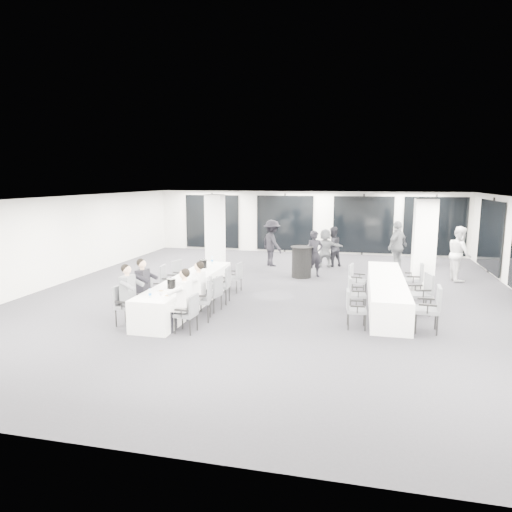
{
  "coord_description": "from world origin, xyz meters",
  "views": [
    {
      "loc": [
        2.41,
        -12.69,
        3.35
      ],
      "look_at": [
        -0.47,
        -0.2,
        1.18
      ],
      "focal_mm": 32.0,
      "sensor_mm": 36.0,
      "label": 1
    }
  ],
  "objects_px": {
    "chair_side_left_mid": "(354,292)",
    "standing_guest_g": "(216,235)",
    "chair_side_right_near": "(431,306)",
    "ice_bucket_near": "(171,283)",
    "chair_main_left_near": "(124,302)",
    "standing_guest_c": "(272,240)",
    "banquet_table_side": "(386,292)",
    "standing_guest_b": "(332,244)",
    "chair_main_right_mid": "(214,291)",
    "chair_side_left_far": "(355,278)",
    "chair_main_left_mid": "(155,288)",
    "chair_main_left_fourth": "(168,280)",
    "chair_side_right_mid": "(423,291)",
    "standing_guest_a": "(315,251)",
    "chair_main_left_second": "(139,295)",
    "chair_side_right_far": "(416,278)",
    "chair_side_left_near": "(353,306)",
    "standing_guest_f": "(325,246)",
    "ice_bucket_far": "(203,264)",
    "standing_guest_e": "(427,239)",
    "chair_main_left_far": "(181,274)",
    "standing_guest_d": "(397,243)",
    "banquet_table_main": "(188,292)",
    "chair_main_right_far": "(235,275)",
    "standing_guest_h": "(460,250)",
    "chair_main_right_near": "(189,311)",
    "chair_main_right_fourth": "(223,283)",
    "chair_main_right_second": "(204,297)",
    "cocktail_table": "(302,262)"
  },
  "relations": [
    {
      "from": "chair_side_right_mid",
      "to": "standing_guest_g",
      "type": "height_order",
      "value": "standing_guest_g"
    },
    {
      "from": "standing_guest_d",
      "to": "standing_guest_g",
      "type": "distance_m",
      "value": 7.33
    },
    {
      "from": "chair_main_left_far",
      "to": "ice_bucket_far",
      "type": "bearing_deg",
      "value": 98.42
    },
    {
      "from": "chair_main_left_mid",
      "to": "chair_side_left_near",
      "type": "bearing_deg",
      "value": 68.71
    },
    {
      "from": "chair_main_left_near",
      "to": "standing_guest_c",
      "type": "distance_m",
      "value": 8.18
    },
    {
      "from": "chair_side_right_near",
      "to": "standing_guest_h",
      "type": "distance_m",
      "value": 5.98
    },
    {
      "from": "chair_side_right_far",
      "to": "standing_guest_c",
      "type": "distance_m",
      "value": 6.24
    },
    {
      "from": "chair_side_left_far",
      "to": "standing_guest_b",
      "type": "distance_m",
      "value": 4.53
    },
    {
      "from": "banquet_table_side",
      "to": "standing_guest_b",
      "type": "bearing_deg",
      "value": 108.41
    },
    {
      "from": "banquet_table_main",
      "to": "standing_guest_c",
      "type": "xyz_separation_m",
      "value": [
        1.09,
        6.07,
        0.64
      ]
    },
    {
      "from": "chair_side_left_near",
      "to": "standing_guest_f",
      "type": "relative_size",
      "value": 0.52
    },
    {
      "from": "standing_guest_a",
      "to": "standing_guest_f",
      "type": "xyz_separation_m",
      "value": [
        0.22,
        1.76,
        -0.06
      ]
    },
    {
      "from": "chair_main_left_second",
      "to": "ice_bucket_far",
      "type": "bearing_deg",
      "value": 155.36
    },
    {
      "from": "standing_guest_g",
      "to": "standing_guest_e",
      "type": "bearing_deg",
      "value": 46.18
    },
    {
      "from": "standing_guest_c",
      "to": "standing_guest_d",
      "type": "distance_m",
      "value": 4.65
    },
    {
      "from": "chair_main_left_near",
      "to": "standing_guest_c",
      "type": "height_order",
      "value": "standing_guest_c"
    },
    {
      "from": "banquet_table_side",
      "to": "standing_guest_g",
      "type": "height_order",
      "value": "standing_guest_g"
    },
    {
      "from": "chair_main_left_second",
      "to": "standing_guest_a",
      "type": "bearing_deg",
      "value": 137.98
    },
    {
      "from": "chair_main_right_far",
      "to": "standing_guest_f",
      "type": "xyz_separation_m",
      "value": [
        2.3,
        4.47,
        0.34
      ]
    },
    {
      "from": "standing_guest_e",
      "to": "standing_guest_f",
      "type": "xyz_separation_m",
      "value": [
        -3.87,
        -1.51,
        -0.18
      ]
    },
    {
      "from": "chair_main_left_far",
      "to": "chair_side_left_far",
      "type": "bearing_deg",
      "value": 110.6
    },
    {
      "from": "chair_main_right_far",
      "to": "standing_guest_e",
      "type": "bearing_deg",
      "value": -38.98
    },
    {
      "from": "chair_main_right_mid",
      "to": "chair_main_right_far",
      "type": "relative_size",
      "value": 1.01
    },
    {
      "from": "banquet_table_side",
      "to": "chair_main_left_fourth",
      "type": "xyz_separation_m",
      "value": [
        -5.99,
        -0.56,
        0.17
      ]
    },
    {
      "from": "chair_main_right_mid",
      "to": "standing_guest_d",
      "type": "relative_size",
      "value": 0.43
    },
    {
      "from": "chair_side_left_mid",
      "to": "ice_bucket_far",
      "type": "bearing_deg",
      "value": -107.8
    },
    {
      "from": "chair_main_right_near",
      "to": "standing_guest_f",
      "type": "xyz_separation_m",
      "value": [
        2.3,
        8.25,
        0.35
      ]
    },
    {
      "from": "chair_main_right_near",
      "to": "standing_guest_c",
      "type": "bearing_deg",
      "value": 2.64
    },
    {
      "from": "chair_side_left_far",
      "to": "chair_side_left_near",
      "type": "bearing_deg",
      "value": 10.5
    },
    {
      "from": "chair_side_left_near",
      "to": "standing_guest_f",
      "type": "distance_m",
      "value": 7.22
    },
    {
      "from": "standing_guest_e",
      "to": "ice_bucket_near",
      "type": "height_order",
      "value": "standing_guest_e"
    },
    {
      "from": "chair_main_right_mid",
      "to": "chair_side_left_far",
      "type": "distance_m",
      "value": 4.23
    },
    {
      "from": "chair_main_right_far",
      "to": "ice_bucket_far",
      "type": "relative_size",
      "value": 3.71
    },
    {
      "from": "chair_side_left_near",
      "to": "ice_bucket_near",
      "type": "distance_m",
      "value": 4.31
    },
    {
      "from": "chair_main_left_near",
      "to": "chair_main_right_second",
      "type": "height_order",
      "value": "chair_main_right_second"
    },
    {
      "from": "chair_side_left_far",
      "to": "standing_guest_g",
      "type": "relative_size",
      "value": 0.46
    },
    {
      "from": "standing_guest_h",
      "to": "chair_main_right_near",
      "type": "bearing_deg",
      "value": 129.11
    },
    {
      "from": "chair_main_right_mid",
      "to": "standing_guest_d",
      "type": "distance_m",
      "value": 7.94
    },
    {
      "from": "banquet_table_side",
      "to": "cocktail_table",
      "type": "bearing_deg",
      "value": 130.78
    },
    {
      "from": "chair_main_left_fourth",
      "to": "standing_guest_c",
      "type": "bearing_deg",
      "value": 153.85
    },
    {
      "from": "standing_guest_d",
      "to": "ice_bucket_far",
      "type": "distance_m",
      "value": 7.32
    },
    {
      "from": "chair_side_left_near",
      "to": "standing_guest_b",
      "type": "relative_size",
      "value": 0.51
    },
    {
      "from": "chair_side_right_near",
      "to": "chair_main_right_mid",
      "type": "bearing_deg",
      "value": 88.39
    },
    {
      "from": "chair_side_left_near",
      "to": "chair_main_right_fourth",
      "type": "bearing_deg",
      "value": -115.51
    },
    {
      "from": "standing_guest_c",
      "to": "chair_main_left_mid",
      "type": "bearing_deg",
      "value": 121.62
    },
    {
      "from": "chair_side_left_mid",
      "to": "standing_guest_g",
      "type": "xyz_separation_m",
      "value": [
        -5.83,
        6.58,
        0.51
      ]
    },
    {
      "from": "chair_main_right_second",
      "to": "chair_side_left_mid",
      "type": "height_order",
      "value": "chair_main_right_second"
    },
    {
      "from": "chair_side_right_mid",
      "to": "standing_guest_a",
      "type": "bearing_deg",
      "value": 24.48
    },
    {
      "from": "banquet_table_side",
      "to": "chair_main_left_second",
      "type": "height_order",
      "value": "chair_main_left_second"
    },
    {
      "from": "chair_side_right_near",
      "to": "ice_bucket_near",
      "type": "xyz_separation_m",
      "value": [
        -5.96,
        -0.35,
        0.27
      ]
    }
  ]
}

